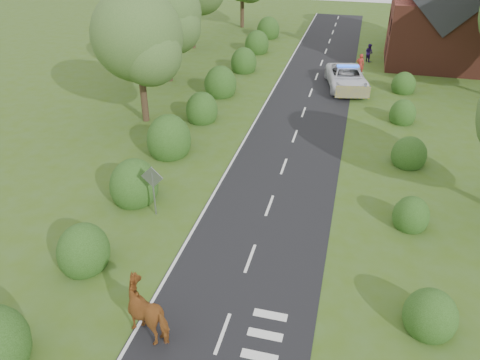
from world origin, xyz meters
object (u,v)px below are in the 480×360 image
(cow, at_px, (151,312))
(pedestrian_red, at_px, (360,65))
(road_sign, at_px, (153,184))
(pedestrian_purple, at_px, (369,53))
(police_van, at_px, (347,78))

(cow, height_order, pedestrian_red, pedestrian_red)
(road_sign, relative_size, pedestrian_purple, 1.58)
(road_sign, bearing_deg, police_van, 69.25)
(police_van, relative_size, pedestrian_purple, 4.03)
(cow, xyz_separation_m, pedestrian_red, (5.76, 29.61, 0.09))
(road_sign, height_order, pedestrian_red, road_sign)
(cow, xyz_separation_m, police_van, (4.87, 26.21, 0.01))
(road_sign, height_order, police_van, road_sign)
(road_sign, bearing_deg, pedestrian_red, 70.11)
(pedestrian_red, height_order, pedestrian_purple, pedestrian_red)
(cow, distance_m, pedestrian_purple, 34.55)
(cow, bearing_deg, pedestrian_red, -173.16)
(pedestrian_red, bearing_deg, cow, 75.10)
(road_sign, bearing_deg, cow, -67.61)
(cow, distance_m, pedestrian_red, 30.16)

